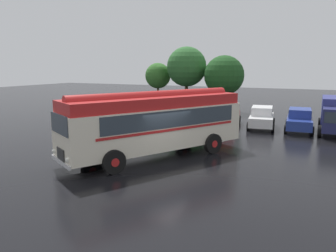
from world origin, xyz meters
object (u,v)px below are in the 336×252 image
object	(u,v)px
vintage_bus	(156,121)
car_near_left	(195,111)
car_mid_left	(227,115)
car_mid_right	(262,117)
car_far_right	(299,120)

from	to	relation	value
vintage_bus	car_near_left	distance (m)	11.95
vintage_bus	car_near_left	world-z (taller)	vintage_bus
car_near_left	car_mid_left	distance (m)	3.13
car_mid_right	car_far_right	bearing A→B (deg)	-0.55
vintage_bus	car_mid_right	xyz separation A→B (m)	(3.64, 10.73, -1.05)
car_mid_left	car_far_right	bearing A→B (deg)	-1.86
vintage_bus	car_far_right	world-z (taller)	vintage_bus
vintage_bus	car_mid_left	world-z (taller)	vintage_bus
car_mid_left	car_mid_right	distance (m)	2.82
vintage_bus	car_far_right	bearing A→B (deg)	59.25
car_near_left	car_far_right	distance (m)	8.62
car_far_right	car_mid_left	bearing A→B (deg)	178.14
vintage_bus	car_mid_left	distance (m)	10.97
car_near_left	car_mid_right	xyz separation A→B (m)	(5.83, -0.97, 0.00)
vintage_bus	car_near_left	bearing A→B (deg)	100.61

